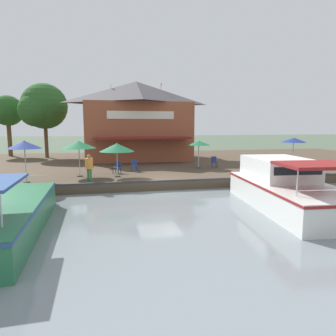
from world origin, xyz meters
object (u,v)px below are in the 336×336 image
(patio_umbrella_back_row, at_px, (117,147))
(patio_umbrella_mid_patio_left, at_px, (79,145))
(cafe_chair_beside_entrance, at_px, (135,165))
(motorboat_distant_upstream, at_px, (281,187))
(patio_umbrella_mid_patio_right, at_px, (294,140))
(tree_upstream_bank, at_px, (42,107))
(tree_downstream_bank, at_px, (6,112))
(patio_umbrella_near_quay_edge, at_px, (199,143))
(person_near_entrance, at_px, (89,165))
(cafe_chair_facing_river, at_px, (117,167))
(waterfront_restaurant, at_px, (137,120))
(patio_umbrella_by_entrance, at_px, (24,145))
(cafe_chair_back_row_seat, at_px, (214,161))

(patio_umbrella_back_row, relative_size, patio_umbrella_mid_patio_left, 0.95)
(cafe_chair_beside_entrance, distance_m, motorboat_distant_upstream, 10.85)
(patio_umbrella_mid_patio_right, bearing_deg, patio_umbrella_mid_patio_left, -92.99)
(tree_upstream_bank, bearing_deg, tree_downstream_bank, -123.41)
(patio_umbrella_near_quay_edge, relative_size, motorboat_distant_upstream, 0.24)
(person_near_entrance, bearing_deg, cafe_chair_facing_river, 149.60)
(patio_umbrella_near_quay_edge, xyz_separation_m, motorboat_distant_upstream, (9.63, 1.19, -1.63))
(patio_umbrella_mid_patio_right, bearing_deg, cafe_chair_beside_entrance, -101.04)
(motorboat_distant_upstream, bearing_deg, patio_umbrella_back_row, -130.90)
(cafe_chair_beside_entrance, bearing_deg, person_near_entrance, -40.75)
(patio_umbrella_near_quay_edge, bearing_deg, cafe_chair_facing_river, -77.90)
(patio_umbrella_mid_patio_left, xyz_separation_m, person_near_entrance, (2.14, 0.72, -1.08))
(patio_umbrella_mid_patio_right, distance_m, motorboat_distant_upstream, 8.54)
(patio_umbrella_back_row, distance_m, tree_downstream_bank, 20.21)
(patio_umbrella_back_row, bearing_deg, waterfront_restaurant, 167.28)
(cafe_chair_facing_river, bearing_deg, person_near_entrance, -30.40)
(tree_downstream_bank, bearing_deg, motorboat_distant_upstream, 39.29)
(cafe_chair_facing_river, xyz_separation_m, tree_upstream_bank, (-12.12, -7.04, 4.76))
(patio_umbrella_back_row, relative_size, tree_upstream_bank, 0.30)
(motorboat_distant_upstream, height_order, tree_upstream_bank, tree_upstream_bank)
(patio_umbrella_back_row, height_order, patio_umbrella_by_entrance, patio_umbrella_by_entrance)
(tree_upstream_bank, bearing_deg, cafe_chair_beside_entrance, 35.83)
(cafe_chair_back_row_seat, bearing_deg, patio_umbrella_by_entrance, -72.67)
(patio_umbrella_mid_patio_left, bearing_deg, patio_umbrella_by_entrance, -61.45)
(patio_umbrella_mid_patio_right, bearing_deg, tree_upstream_bank, -124.88)
(patio_umbrella_mid_patio_left, bearing_deg, waterfront_restaurant, 154.51)
(patio_umbrella_by_entrance, height_order, patio_umbrella_mid_patio_right, patio_umbrella_mid_patio_right)
(patio_umbrella_by_entrance, height_order, cafe_chair_facing_river, patio_umbrella_by_entrance)
(motorboat_distant_upstream, xyz_separation_m, tree_upstream_bank, (-20.37, -14.70, 4.89))
(patio_umbrella_mid_patio_right, relative_size, cafe_chair_facing_river, 2.96)
(patio_umbrella_mid_patio_right, bearing_deg, waterfront_restaurant, -137.13)
(patio_umbrella_mid_patio_right, height_order, cafe_chair_facing_river, patio_umbrella_mid_patio_right)
(person_near_entrance, xyz_separation_m, motorboat_distant_upstream, (5.23, 9.43, -0.68))
(patio_umbrella_back_row, xyz_separation_m, patio_umbrella_by_entrance, (0.90, -5.36, 0.30))
(cafe_chair_facing_river, relative_size, person_near_entrance, 0.52)
(patio_umbrella_by_entrance, height_order, tree_upstream_bank, tree_upstream_bank)
(waterfront_restaurant, height_order, patio_umbrella_mid_patio_left, waterfront_restaurant)
(person_near_entrance, distance_m, tree_upstream_bank, 16.57)
(cafe_chair_beside_entrance, relative_size, cafe_chair_facing_river, 1.00)
(patio_umbrella_by_entrance, bearing_deg, cafe_chair_beside_entrance, 114.24)
(tree_upstream_bank, bearing_deg, patio_umbrella_mid_patio_left, 19.29)
(patio_umbrella_back_row, height_order, tree_upstream_bank, tree_upstream_bank)
(cafe_chair_back_row_seat, relative_size, person_near_entrance, 0.52)
(patio_umbrella_by_entrance, xyz_separation_m, patio_umbrella_mid_patio_left, (-1.59, 2.93, -0.12))
(patio_umbrella_mid_patio_left, bearing_deg, patio_umbrella_mid_patio_right, 87.01)
(patio_umbrella_mid_patio_left, distance_m, person_near_entrance, 2.50)
(patio_umbrella_mid_patio_left, relative_size, motorboat_distant_upstream, 0.26)
(patio_umbrella_near_quay_edge, height_order, cafe_chair_facing_river, patio_umbrella_near_quay_edge)
(patio_umbrella_mid_patio_right, height_order, tree_downstream_bank, tree_downstream_bank)
(patio_umbrella_back_row, distance_m, cafe_chair_facing_river, 2.14)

